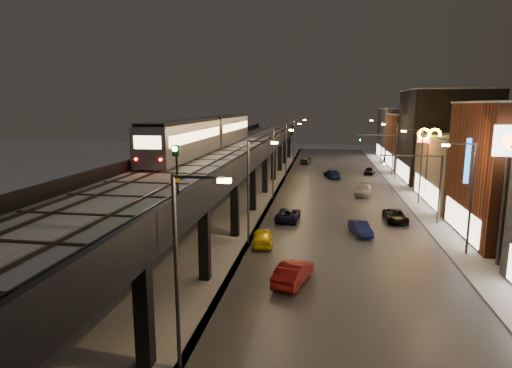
{
  "coord_description": "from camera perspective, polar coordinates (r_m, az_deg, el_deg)",
  "views": [
    {
      "loc": [
        5.49,
        -21.84,
        11.84
      ],
      "look_at": [
        -0.29,
        14.61,
        5.0
      ],
      "focal_mm": 30.0,
      "sensor_mm": 36.0,
      "label": 1
    }
  ],
  "objects": [
    {
      "name": "traffic_light_rig_a",
      "position": [
        45.64,
        21.99,
        0.47
      ],
      "size": [
        6.1,
        0.34,
        7.0
      ],
      "color": "#38383A",
      "rests_on": "ground"
    },
    {
      "name": "car_far_white",
      "position": [
        87.9,
        6.7,
        3.18
      ],
      "size": [
        2.48,
        4.65,
        1.51
      ],
      "primitive_type": "imported",
      "rotation": [
        0.0,
        0.0,
        2.98
      ],
      "color": "#3A3C3F",
      "rests_on": "ground"
    },
    {
      "name": "streetlight_left_2",
      "position": [
        53.58,
        2.61,
        3.41
      ],
      "size": [
        2.57,
        0.28,
        9.0
      ],
      "color": "#38383A",
      "rests_on": "ground"
    },
    {
      "name": "car_taxi",
      "position": [
        36.76,
        0.92,
        -7.12
      ],
      "size": [
        2.19,
        4.37,
        1.43
      ],
      "primitive_type": "imported",
      "rotation": [
        0.0,
        0.0,
        3.27
      ],
      "color": "yellow",
      "rests_on": "ground"
    },
    {
      "name": "building_f",
      "position": [
        99.77,
        19.8,
        6.28
      ],
      "size": [
        12.2,
        16.2,
        11.16
      ],
      "color": "#3B3B40",
      "rests_on": "ground"
    },
    {
      "name": "sign_carwash",
      "position": [
        41.48,
        27.22,
        1.81
      ],
      "size": [
        1.74,
        0.35,
        9.02
      ],
      "color": "#38383A",
      "rests_on": "ground"
    },
    {
      "name": "streetlight_left_4",
      "position": [
        89.28,
        5.22,
        6.21
      ],
      "size": [
        2.57,
        0.28,
        9.0
      ],
      "color": "#38383A",
      "rests_on": "ground"
    },
    {
      "name": "streetlight_left_0",
      "position": [
        19.03,
        -9.85,
        -9.97
      ],
      "size": [
        2.57,
        0.28,
        9.0
      ],
      "color": "#38383A",
      "rests_on": "ground"
    },
    {
      "name": "viaduct_parapet_streetside",
      "position": [
        54.54,
        1.46,
        5.25
      ],
      "size": [
        0.3,
        100.0,
        1.1
      ],
      "primitive_type": "cube",
      "color": "black",
      "rests_on": "elevated_viaduct"
    },
    {
      "name": "car_mid_silver",
      "position": [
        44.5,
        4.31,
        -4.09
      ],
      "size": [
        2.49,
        4.85,
        1.31
      ],
      "primitive_type": "imported",
      "rotation": [
        0.0,
        0.0,
        3.07
      ],
      "color": "black",
      "rests_on": "ground"
    },
    {
      "name": "streetlight_left_1",
      "position": [
        35.95,
        -0.62,
        -0.09
      ],
      "size": [
        2.57,
        0.28,
        9.0
      ],
      "color": "#38383A",
      "rests_on": "ground"
    },
    {
      "name": "car_onc_silver",
      "position": [
        40.63,
        13.75,
        -5.82
      ],
      "size": [
        2.17,
        4.06,
        1.27
      ],
      "primitive_type": "imported",
      "rotation": [
        0.0,
        0.0,
        0.23
      ],
      "color": "#0E1444",
      "rests_on": "ground"
    },
    {
      "name": "ground",
      "position": [
        25.44,
        -4.72,
        -17.27
      ],
      "size": [
        220.0,
        220.0,
        0.0
      ],
      "primitive_type": "plane",
      "color": "silver"
    },
    {
      "name": "streetlight_right_2",
      "position": [
        54.43,
        20.88,
        2.84
      ],
      "size": [
        2.56,
        0.28,
        9.0
      ],
      "color": "#38383A",
      "rests_on": "ground"
    },
    {
      "name": "building_c",
      "position": [
        57.46,
        27.7,
        1.52
      ],
      "size": [
        12.2,
        15.2,
        8.16
      ],
      "color": "#786A51",
      "rests_on": "ground"
    },
    {
      "name": "streetlight_right_4",
      "position": [
        89.79,
        16.26,
        5.86
      ],
      "size": [
        2.56,
        0.28,
        9.0
      ],
      "color": "#38383A",
      "rests_on": "ground"
    },
    {
      "name": "building_d",
      "position": [
        72.41,
        23.93,
        5.83
      ],
      "size": [
        12.2,
        13.2,
        14.16
      ],
      "color": "black",
      "rests_on": "ground"
    },
    {
      "name": "viaduct_trackbed",
      "position": [
        55.3,
        -3.05,
        4.82
      ],
      "size": [
        8.4,
        100.0,
        0.32
      ],
      "color": "#B2B7C1",
      "rests_on": "elevated_viaduct"
    },
    {
      "name": "traffic_light_rig_b",
      "position": [
        74.92,
        16.96,
        4.42
      ],
      "size": [
        6.1,
        0.34,
        7.0
      ],
      "color": "#38383A",
      "rests_on": "ground"
    },
    {
      "name": "car_onc_white",
      "position": [
        58.1,
        14.13,
        -0.87
      ],
      "size": [
        2.8,
        5.17,
        1.42
      ],
      "primitive_type": "imported",
      "rotation": [
        0.0,
        0.0,
        -0.17
      ],
      "color": "#979797",
      "rests_on": "ground"
    },
    {
      "name": "rail_signal",
      "position": [
        22.73,
        -10.59,
        2.82
      ],
      "size": [
        0.37,
        0.44,
        3.18
      ],
      "color": "black",
      "rests_on": "viaduct_trackbed"
    },
    {
      "name": "viaduct_parapet_far",
      "position": [
        56.34,
        -7.39,
        5.33
      ],
      "size": [
        0.3,
        100.0,
        1.1
      ],
      "primitive_type": "cube",
      "color": "black",
      "rests_on": "elevated_viaduct"
    },
    {
      "name": "car_mid_dark",
      "position": [
        71.09,
        10.12,
        1.31
      ],
      "size": [
        3.07,
        5.11,
        1.39
      ],
      "primitive_type": "imported",
      "rotation": [
        0.0,
        0.0,
        3.39
      ],
      "color": "#141F41",
      "rests_on": "ground"
    },
    {
      "name": "sidewalk_right",
      "position": [
        59.28,
        20.51,
        -1.63
      ],
      "size": [
        4.0,
        120.0,
        0.14
      ],
      "primitive_type": "cube",
      "color": "#9FA1A8",
      "rests_on": "ground"
    },
    {
      "name": "road_surface",
      "position": [
        58.09,
        10.81,
        -1.42
      ],
      "size": [
        17.0,
        120.0,
        0.06
      ],
      "primitive_type": "cube",
      "color": "#46474D",
      "rests_on": "ground"
    },
    {
      "name": "sign_citgo",
      "position": [
        35.28,
        30.62,
        2.72
      ],
      "size": [
        2.2,
        0.39,
        10.45
      ],
      "color": "#38383A",
      "rests_on": "ground"
    },
    {
      "name": "building_e",
      "position": [
        86.12,
        21.48,
        5.27
      ],
      "size": [
        12.2,
        12.2,
        10.16
      ],
      "color": "#5B2514",
      "rests_on": "ground"
    },
    {
      "name": "car_near_white",
      "position": [
        29.29,
        4.99,
        -11.79
      ],
      "size": [
        2.71,
        4.82,
        1.51
      ],
      "primitive_type": "imported",
      "rotation": [
        0.0,
        0.0,
        2.88
      ],
      "color": "maroon",
      "rests_on": "ground"
    },
    {
      "name": "streetlight_left_3",
      "position": [
        71.39,
        4.24,
        5.16
      ],
      "size": [
        2.57,
        0.28,
        9.0
      ],
      "color": "#38383A",
      "rests_on": "ground"
    },
    {
      "name": "elevated_viaduct",
      "position": [
        55.25,
        -3.06,
        4.02
      ],
      "size": [
        9.0,
        100.0,
        6.3
      ],
      "color": "black",
      "rests_on": "ground"
    },
    {
      "name": "car_onc_red",
      "position": [
        76.26,
        14.88,
        1.7
      ],
      "size": [
        2.31,
        4.0,
        1.28
      ],
      "primitive_type": "imported",
      "rotation": [
        0.0,
        0.0,
        -0.22
      ],
      "color": "black",
      "rests_on": "ground"
    },
    {
      "name": "streetlight_right_3",
      "position": [
        72.03,
        18.01,
        4.73
      ],
      "size": [
        2.56,
        0.28,
        9.0
      ],
      "color": "#38383A",
      "rests_on": "ground"
    },
    {
      "name": "under_viaduct_pavement",
      "position": [
        59.18,
        -2.37,
        -1.02
      ],
      "size": [
        11.0,
        120.0,
        0.06
      ],
      "primitive_type": "cube",
      "color": "#9FA1A8",
      "rests_on": "ground"
    },
    {
      "name": "streetlight_right_1",
      "position": [
        37.2,
        26.43,
        -0.84
      ],
      "size": [
        2.56,
        0.28,
        9.0
      ],
      "color": "#38383A",
      "rests_on": "ground"
    },
    {
      "name": "sign_mcdonalds",
      "position": [
        55.72,
        22.04,
        5.03
      ],
      "size": [
        2.71,
        0.47,
        9.1
      ],
      "color": "#38383A",
      "rests_on": "ground"
    },
    {
      "name": "subway_train",
      "position": [
        53.19,
        -6.3,
        6.81
      ],
      "size": [
        3.12,
        37.56,
        3.73
      ],
      "color": "gray",
      "rests_on": "viaduct_trackbed"
    },
    {
      "name": "car_onc_dark",
      "position": [
        46.02,
        18.11,
        -4.15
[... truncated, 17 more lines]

